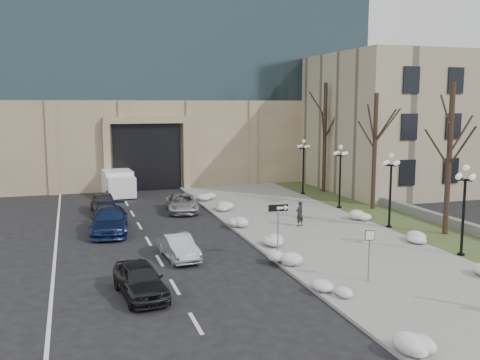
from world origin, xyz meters
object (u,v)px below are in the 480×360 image
at_px(car_d, 182,203).
at_px(box_truck, 117,182).
at_px(car_c, 109,221).
at_px(lamppost_b, 391,180).
at_px(car_b, 178,247).
at_px(lamppost_c, 340,168).
at_px(lamppost_d, 303,159).
at_px(keep_sign, 370,244).
at_px(pedestrian, 300,214).
at_px(one_way_sign, 282,214).
at_px(lamppost_a, 464,198).
at_px(car_e, 104,203).
at_px(car_a, 140,280).

xyz_separation_m(car_d, box_truck, (-3.81, 9.26, 0.38)).
height_order(car_c, lamppost_b, lamppost_b).
xyz_separation_m(car_b, car_c, (-2.92, 6.57, 0.15)).
distance_m(lamppost_c, lamppost_d, 6.50).
bearing_deg(keep_sign, lamppost_d, 83.84).
distance_m(car_c, pedestrian, 11.71).
bearing_deg(one_way_sign, lamppost_d, 65.87).
height_order(box_truck, lamppost_c, lamppost_c).
distance_m(car_d, pedestrian, 9.41).
bearing_deg(lamppost_b, lamppost_a, -90.00).
height_order(car_c, car_e, car_c).
bearing_deg(box_truck, lamppost_c, -41.33).
bearing_deg(one_way_sign, pedestrian, 61.95).
distance_m(lamppost_b, lamppost_d, 13.00).
height_order(car_e, pedestrian, pedestrian).
bearing_deg(car_a, car_b, 55.09).
height_order(car_c, lamppost_c, lamppost_c).
height_order(car_c, lamppost_d, lamppost_d).
xyz_separation_m(car_b, box_truck, (-1.28, 20.72, 0.41)).
bearing_deg(lamppost_b, car_e, 148.37).
bearing_deg(car_a, car_d, 65.65).
bearing_deg(lamppost_a, keep_sign, -161.92).
xyz_separation_m(one_way_sign, keep_sign, (2.24, -4.54, -0.53)).
bearing_deg(car_e, one_way_sign, -63.18).
distance_m(car_b, one_way_sign, 5.46).
bearing_deg(car_b, lamppost_d, 42.00).
relative_size(car_a, pedestrian, 2.57).
bearing_deg(car_e, car_c, -91.83).
relative_size(pedestrian, lamppost_b, 0.33).
height_order(car_d, lamppost_b, lamppost_b).
xyz_separation_m(car_b, keep_sign, (7.11, -6.31, 1.19)).
bearing_deg(lamppost_d, pedestrian, -115.30).
bearing_deg(car_d, car_c, -131.22).
xyz_separation_m(lamppost_a, lamppost_c, (0.00, 13.00, 0.00)).
xyz_separation_m(car_a, lamppost_b, (16.33, 7.15, 2.38)).
bearing_deg(car_e, lamppost_a, -46.54).
distance_m(pedestrian, lamppost_b, 5.99).
relative_size(car_d, lamppost_d, 0.96).
bearing_deg(car_d, car_a, -100.41).
height_order(car_b, car_e, car_e).
height_order(car_b, lamppost_a, lamppost_a).
distance_m(car_b, keep_sign, 9.58).
distance_m(car_c, lamppost_b, 17.41).
bearing_deg(car_a, box_truck, 80.13).
xyz_separation_m(car_d, pedestrian, (6.03, -7.21, 0.28)).
bearing_deg(keep_sign, car_e, 128.79).
height_order(car_a, keep_sign, keep_sign).
bearing_deg(car_b, lamppost_b, 3.71).
bearing_deg(one_way_sign, lamppost_a, -11.28).
height_order(car_d, keep_sign, keep_sign).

